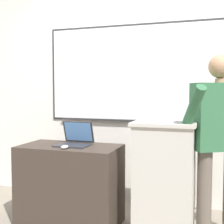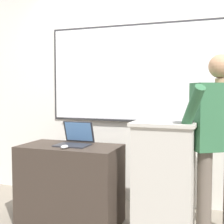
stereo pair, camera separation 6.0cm
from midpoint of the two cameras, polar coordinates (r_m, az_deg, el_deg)
name	(u,v)px [view 1 (the left image)]	position (r m, az deg, el deg)	size (l,w,h in m)	color
back_wall	(137,84)	(3.73, 4.11, 5.12)	(6.40, 0.17, 2.78)	silver
lectern_podium	(164,179)	(2.91, 8.98, -11.96)	(0.56, 0.48, 1.04)	#BCB7AD
side_desk	(70,185)	(3.20, -8.19, -13.01)	(0.98, 0.53, 0.78)	#382D26
person_presenter	(219,132)	(2.92, 18.42, -3.41)	(0.64, 0.72, 1.64)	brown
laptop	(75,138)	(3.14, -7.24, -4.78)	(0.32, 0.30, 0.23)	#28282D
wireless_keyboard	(165,121)	(2.75, 9.06, -1.65)	(0.46, 0.13, 0.02)	silver
computer_mouse_by_laptop	(65,147)	(2.94, -9.24, -6.34)	(0.06, 0.10, 0.03)	#BCBCC1
computer_mouse_by_keyboard	(191,121)	(2.71, 13.60, -1.64)	(0.06, 0.10, 0.03)	black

